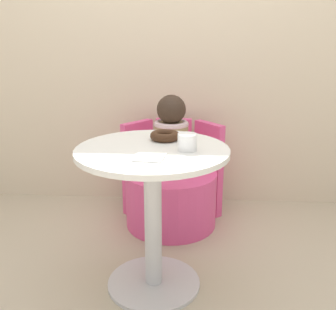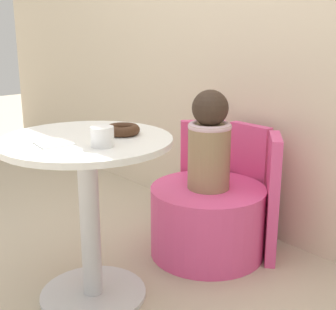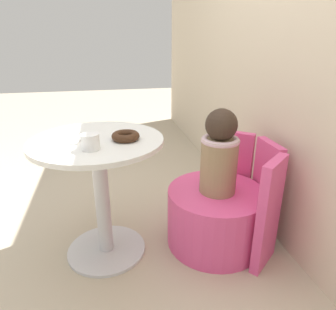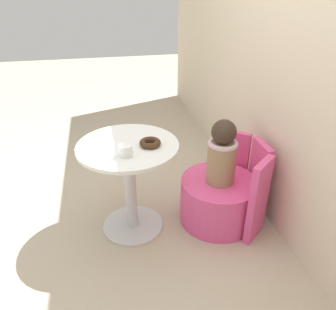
# 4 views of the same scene
# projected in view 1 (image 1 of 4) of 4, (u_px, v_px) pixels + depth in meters

# --- Properties ---
(ground_plane) EXTENTS (12.00, 12.00, 0.00)m
(ground_plane) POSITION_uv_depth(u_px,v_px,m) (166.00, 291.00, 1.88)
(ground_plane) COLOR #B7A88E
(back_wall) EXTENTS (6.00, 0.06, 2.40)m
(back_wall) POSITION_uv_depth(u_px,v_px,m) (178.00, 30.00, 2.60)
(back_wall) COLOR beige
(back_wall) RESTS_ON ground_plane
(round_table) EXTENTS (0.68, 0.68, 0.70)m
(round_table) POSITION_uv_depth(u_px,v_px,m) (153.00, 193.00, 1.79)
(round_table) COLOR silver
(round_table) RESTS_ON ground_plane
(tub_chair) EXTENTS (0.57, 0.57, 0.35)m
(tub_chair) POSITION_uv_depth(u_px,v_px,m) (171.00, 198.00, 2.50)
(tub_chair) COLOR #E54C8C
(tub_chair) RESTS_ON ground_plane
(booth_backrest) EXTENTS (0.67, 0.25, 0.62)m
(booth_backrest) POSITION_uv_depth(u_px,v_px,m) (173.00, 166.00, 2.69)
(booth_backrest) COLOR #E54C8C
(booth_backrest) RESTS_ON ground_plane
(child_figure) EXTENTS (0.21, 0.21, 0.48)m
(child_figure) POSITION_uv_depth(u_px,v_px,m) (171.00, 136.00, 2.38)
(child_figure) COLOR #937A56
(child_figure) RESTS_ON tub_chair
(donut) EXTENTS (0.14, 0.14, 0.04)m
(donut) POSITION_uv_depth(u_px,v_px,m) (165.00, 136.00, 1.85)
(donut) COLOR #3D2314
(donut) RESTS_ON round_table
(cup) EXTENTS (0.08, 0.08, 0.07)m
(cup) POSITION_uv_depth(u_px,v_px,m) (187.00, 142.00, 1.68)
(cup) COLOR white
(cup) RESTS_ON round_table
(paper_napkin) EXTENTS (0.14, 0.14, 0.01)m
(paper_napkin) POSITION_uv_depth(u_px,v_px,m) (149.00, 157.00, 1.59)
(paper_napkin) COLOR white
(paper_napkin) RESTS_ON round_table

